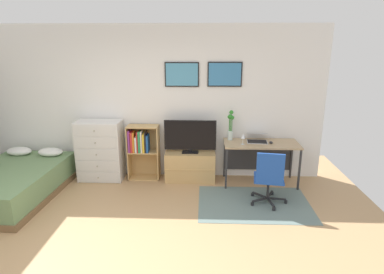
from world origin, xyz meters
TOP-DOWN VIEW (x-y plane):
  - ground_plane at (0.00, 0.00)m, footprint 7.20×7.20m
  - wall_back_with_posters at (0.01, 2.43)m, footprint 6.12×0.09m
  - area_rug at (1.74, 1.28)m, footprint 1.70×1.20m
  - bed at (-2.08, 1.38)m, footprint 1.39×2.03m
  - dresser at (-0.89, 2.15)m, footprint 0.78×0.46m
  - bookshelf at (-0.16, 2.22)m, footprint 0.55×0.30m
  - tv_stand at (0.71, 2.17)m, footprint 0.88×0.41m
  - television at (0.71, 2.15)m, footprint 0.90×0.16m
  - desk at (1.94, 2.16)m, footprint 1.27×0.59m
  - office_chair at (1.94, 1.26)m, footprint 0.57×0.58m
  - laptop at (1.87, 2.18)m, footprint 0.37×0.40m
  - computer_mouse at (2.09, 2.06)m, footprint 0.06×0.10m
  - bamboo_vase at (1.41, 2.25)m, footprint 0.12×0.09m
  - wine_glass at (1.61, 1.98)m, footprint 0.07×0.07m

SIDE VIEW (x-z plane):
  - ground_plane at x=0.00m, z-range 0.00..0.00m
  - area_rug at x=1.74m, z-range 0.00..0.01m
  - bed at x=-2.08m, z-range -0.06..0.53m
  - tv_stand at x=0.71m, z-range 0.00..0.52m
  - office_chair at x=1.94m, z-range 0.03..0.89m
  - dresser at x=-0.89m, z-range 0.00..1.07m
  - bookshelf at x=-0.16m, z-range 0.09..1.08m
  - desk at x=1.94m, z-range 0.23..0.97m
  - computer_mouse at x=2.09m, z-range 0.74..0.77m
  - laptop at x=1.87m, z-range 0.72..0.88m
  - television at x=0.71m, z-range 0.52..1.11m
  - wine_glass at x=1.61m, z-range 0.78..0.96m
  - bamboo_vase at x=1.41m, z-range 0.75..1.28m
  - wall_back_with_posters at x=0.01m, z-range 0.01..2.71m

